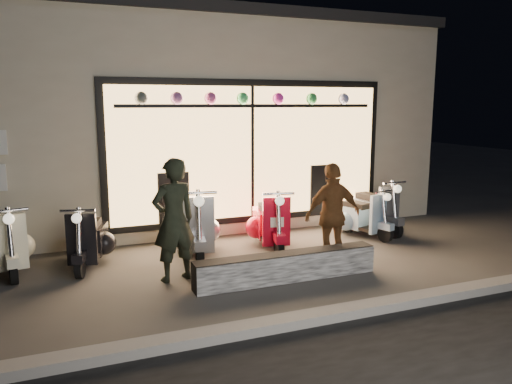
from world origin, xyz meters
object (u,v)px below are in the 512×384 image
man (174,220)px  graffiti_barrier (287,267)px  scooter_silver (196,226)px  woman (333,215)px  scooter_red (270,223)px

man → graffiti_barrier: bearing=144.1°
graffiti_barrier → man: man is taller
scooter_silver → woman: woman is taller
woman → man: bearing=-6.5°
scooter_silver → man: bearing=-106.7°
man → scooter_red: bearing=-163.4°
scooter_red → graffiti_barrier: bearing=-94.3°
man → woman: (2.37, -0.23, -0.07)m
graffiti_barrier → scooter_red: bearing=74.5°
woman → scooter_red: bearing=-71.4°
scooter_silver → scooter_red: (1.29, -0.09, -0.04)m
graffiti_barrier → man: size_ratio=1.54×
scooter_red → man: size_ratio=0.83×
scooter_red → scooter_silver: bearing=-172.6°
scooter_silver → man: 1.39m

